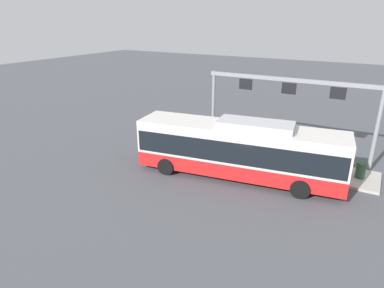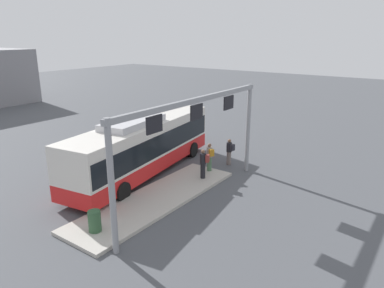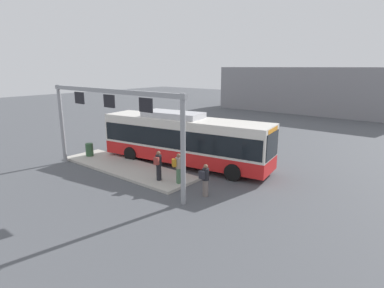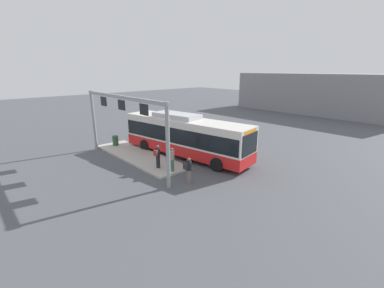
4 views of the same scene
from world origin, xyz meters
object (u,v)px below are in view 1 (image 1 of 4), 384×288
object	(u,v)px
person_boarding	(201,134)
trash_bin	(361,170)
person_waiting_near	(225,137)
person_waiting_mid	(243,139)
bus_main	(239,148)

from	to	relation	value
person_boarding	trash_bin	bearing A→B (deg)	96.56
person_waiting_near	trash_bin	xyz separation A→B (m)	(-8.46, 0.08, -0.44)
person_boarding	person_waiting_near	bearing A→B (deg)	92.06
person_waiting_near	person_waiting_mid	distance (m)	1.20
person_waiting_near	person_waiting_mid	bearing A→B (deg)	137.13
person_boarding	person_waiting_mid	world-z (taller)	person_waiting_mid
person_waiting_mid	bus_main	bearing A→B (deg)	-1.64
person_boarding	person_waiting_near	size ratio (longest dim) A/B	1.00
bus_main	person_waiting_near	xyz separation A→B (m)	(2.25, -3.16, -0.76)
bus_main	trash_bin	xyz separation A→B (m)	(-6.21, -3.07, -1.20)
bus_main	person_waiting_near	distance (m)	3.95
bus_main	person_waiting_near	bearing A→B (deg)	-62.94
bus_main	person_boarding	xyz separation A→B (m)	(4.22, -3.37, -0.92)
bus_main	person_waiting_mid	xyz separation A→B (m)	(1.10, -3.50, -0.76)
person_boarding	person_waiting_near	xyz separation A→B (m)	(-1.96, 0.21, 0.16)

